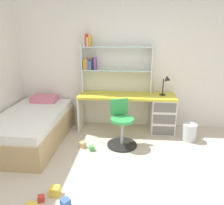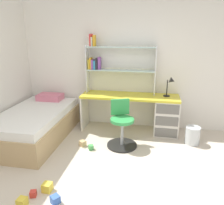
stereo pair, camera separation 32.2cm
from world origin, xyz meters
name	(u,v)px [view 1 (the left image)]	position (x,y,z in m)	size (l,w,h in m)	color
room_shell	(50,77)	(-1.17, 1.18, 1.25)	(5.48, 5.83, 2.50)	white
desk	(152,111)	(0.49, 2.12, 0.41)	(1.88, 0.55, 0.73)	gold
bookshelf_hutch	(107,61)	(-0.41, 2.28, 1.37)	(1.36, 0.22, 1.14)	silver
desk_lamp	(167,83)	(0.74, 2.14, 0.98)	(0.20, 0.17, 0.38)	black
swivel_chair	(122,128)	(-0.07, 1.46, 0.32)	(0.52, 0.52, 0.80)	black
bed_platform	(32,127)	(-1.68, 1.46, 0.27)	(1.08, 1.90, 0.66)	tan
waste_bin	(189,132)	(1.15, 1.75, 0.16)	(0.25, 0.25, 0.31)	silver
toy_block_green_0	(92,148)	(-0.56, 1.21, 0.04)	(0.08, 0.08, 0.08)	#479E51
toy_block_red_2	(41,198)	(-0.94, -0.02, 0.04)	(0.07, 0.07, 0.07)	red
toy_block_natural_3	(83,145)	(-0.73, 1.30, 0.05)	(0.10, 0.10, 0.10)	tan
toy_block_blue_4	(65,203)	(-0.63, -0.07, 0.05)	(0.09, 0.09, 0.09)	#3860B7
toy_block_yellow_5	(55,191)	(-0.81, 0.10, 0.05)	(0.11, 0.11, 0.11)	gold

